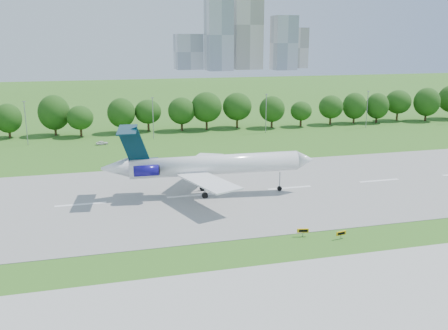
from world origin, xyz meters
The scene contains 11 objects.
ground centered at (0.00, 0.00, 0.00)m, with size 600.00×600.00×0.00m, color #34651A.
runway centered at (0.00, 25.00, 0.04)m, with size 400.00×45.00×0.08m, color gray.
taxiway centered at (0.00, -18.00, 0.04)m, with size 400.00×23.00×0.08m, color #ADADA8.
tree_line centered at (0.00, 92.00, 6.19)m, with size 288.40×8.40×10.40m.
light_poles centered at (-2.50, 82.00, 6.34)m, with size 175.90×0.25×12.19m.
skyline centered at (100.16, 390.61, 30.46)m, with size 127.00×52.00×80.00m.
airliner centered at (-17.30, 25.24, 5.93)m, with size 40.37×29.25×13.43m.
taxi_sign_left centered at (-7.43, 1.35, 0.92)m, with size 1.77×0.55×1.24m.
taxi_sign_centre centered at (-2.31, -0.95, 0.88)m, with size 1.70×0.48×1.19m.
service_vehicle_a centered at (-26.18, 74.85, 0.65)m, with size 1.37×3.94×1.30m, color white.
service_vehicle_b centered at (-35.02, 76.96, 0.55)m, with size 1.29×3.21×1.09m, color silver.
Camera 1 is at (-36.71, -63.34, 29.10)m, focal length 40.00 mm.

